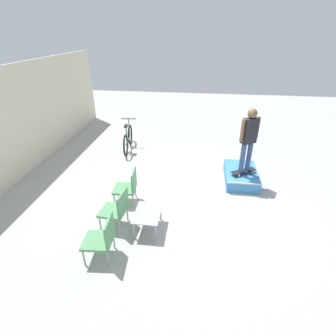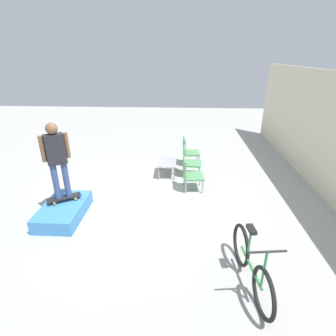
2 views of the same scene
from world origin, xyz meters
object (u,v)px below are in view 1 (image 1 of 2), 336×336
skate_ramp_box (241,176)px  skateboard_on_ramp (243,171)px  patio_chair_right (128,186)px  person_skater (249,136)px  patio_chair_left (102,237)px  patio_chair_center (117,208)px  coffee_table (148,215)px  bicycle (128,139)px

skate_ramp_box → skateboard_on_ramp: skateboard_on_ramp is taller
skate_ramp_box → patio_chair_right: size_ratio=1.58×
skate_ramp_box → patio_chair_right: 3.19m
person_skater → patio_chair_right: 3.26m
patio_chair_left → patio_chair_center: same height
skate_ramp_box → patio_chair_left: 4.29m
patio_chair_left → patio_chair_center: size_ratio=1.00×
coffee_table → patio_chair_left: (-0.88, 0.65, 0.11)m
skate_ramp_box → patio_chair_right: bearing=116.8°
skate_ramp_box → patio_chair_right: patio_chair_right is taller
person_skater → coffee_table: bearing=-169.5°
skate_ramp_box → person_skater: 1.26m
skateboard_on_ramp → patio_chair_right: (-1.27, 2.86, 0.09)m
coffee_table → patio_chair_left: 1.10m
patio_chair_left → patio_chair_right: bearing=175.5°
skateboard_on_ramp → patio_chair_left: size_ratio=0.82×
patio_chair_left → patio_chair_center: bearing=175.5°
skate_ramp_box → bicycle: (1.68, 3.70, 0.23)m
person_skater → patio_chair_center: bearing=-176.7°
coffee_table → patio_chair_left: size_ratio=0.86×
patio_chair_center → person_skater: bearing=132.7°
patio_chair_right → patio_chair_left: bearing=-5.1°
skate_ramp_box → skateboard_on_ramp: size_ratio=1.94×
coffee_table → bicycle: bearing=20.7°
person_skater → patio_chair_right: (-1.27, 2.86, -0.93)m
patio_chair_left → bicycle: bearing=-174.4°
patio_chair_right → bicycle: bearing=-169.6°
person_skater → patio_chair_left: size_ratio=1.92×
person_skater → patio_chair_center: person_skater is taller
skateboard_on_ramp → person_skater: 1.01m
coffee_table → patio_chair_left: patio_chair_left is taller
person_skater → patio_chair_center: (-2.17, 2.86, -0.93)m
patio_chair_left → patio_chair_right: 1.77m
bicycle → skate_ramp_box: bearing=-120.9°
skateboard_on_ramp → coffee_table: size_ratio=0.94×
person_skater → bicycle: (1.85, 3.72, -1.02)m
skate_ramp_box → bicycle: size_ratio=0.82×
person_skater → coffee_table: size_ratio=2.22×
patio_chair_center → coffee_table: bearing=96.4°
skate_ramp_box → patio_chair_center: (-2.33, 2.83, 0.33)m
patio_chair_left → skate_ramp_box: bearing=134.0°
skate_ramp_box → patio_chair_left: (-3.20, 2.83, 0.33)m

